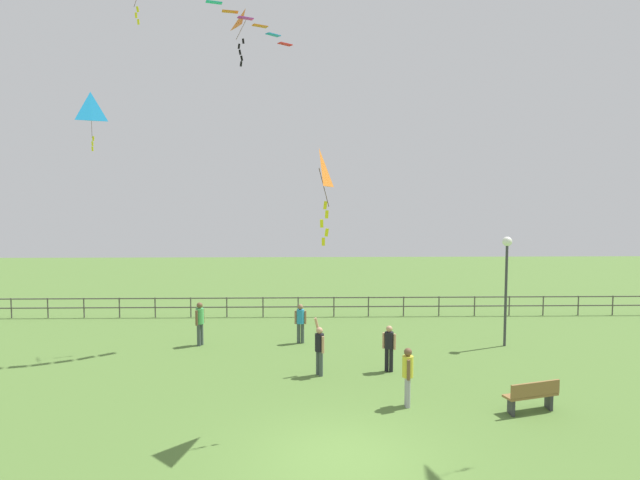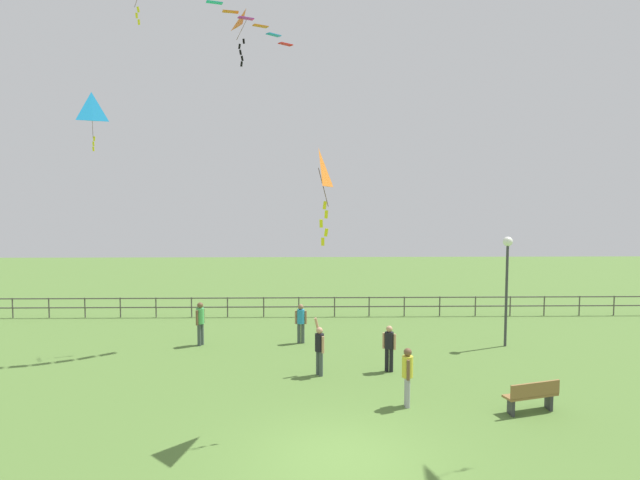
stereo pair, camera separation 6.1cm
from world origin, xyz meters
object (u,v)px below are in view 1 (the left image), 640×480
at_px(kite_1, 319,171).
at_px(kite_2, 245,23).
at_px(park_bench, 532,395).
at_px(kite_3, 91,110).
at_px(person_0, 320,347).
at_px(person_4, 389,345).
at_px(lamppost, 507,266).
at_px(person_1, 200,321).
at_px(person_3, 408,373).
at_px(person_2, 300,321).

height_order(kite_1, kite_2, kite_2).
relative_size(park_bench, kite_3, 0.62).
xyz_separation_m(person_0, kite_2, (-2.78, 4.85, 11.51)).
relative_size(park_bench, person_4, 1.03).
bearing_deg(lamppost, park_bench, -104.30).
distance_m(person_1, person_4, 7.51).
relative_size(person_0, person_3, 1.14).
bearing_deg(person_4, person_1, 154.17).
bearing_deg(kite_2, kite_3, 160.98).
relative_size(lamppost, person_2, 2.74).
xyz_separation_m(park_bench, kite_1, (-5.61, -0.61, 5.81)).
relative_size(lamppost, person_3, 2.60).
xyz_separation_m(park_bench, person_4, (-3.26, 3.43, 0.41)).
relative_size(kite_1, kite_2, 1.06).
height_order(park_bench, kite_1, kite_1).
bearing_deg(kite_1, kite_2, 107.47).
bearing_deg(park_bench, person_1, 146.19).
relative_size(park_bench, kite_2, 0.70).
relative_size(lamppost, person_4, 2.77).
bearing_deg(kite_3, person_4, -29.90).
bearing_deg(person_0, kite_1, -91.33).
height_order(person_0, person_2, person_0).
xyz_separation_m(person_4, kite_1, (-2.35, -4.04, 5.40)).
height_order(lamppost, person_3, lamppost).
xyz_separation_m(park_bench, person_2, (-6.18, 6.95, 0.42)).
xyz_separation_m(person_2, person_3, (2.98, -6.47, 0.05)).
relative_size(person_1, person_4, 1.10).
xyz_separation_m(person_4, kite_2, (-5.05, 4.52, 11.56)).
relative_size(person_0, person_2, 1.20).
bearing_deg(park_bench, person_0, 150.71).
height_order(person_0, person_3, person_0).
relative_size(lamppost, kite_2, 1.89).
distance_m(person_0, kite_3, 14.90).
distance_m(kite_2, kite_3, 7.99).
height_order(person_0, person_1, person_0).
bearing_deg(person_1, kite_1, -58.93).
height_order(person_0, kite_1, kite_1).
bearing_deg(person_4, lamppost, 31.04).
bearing_deg(person_2, person_1, -176.38).
xyz_separation_m(lamppost, person_4, (-4.88, -2.94, -2.20)).
distance_m(kite_1, kite_3, 15.00).
relative_size(person_1, kite_2, 0.75).
xyz_separation_m(person_3, kite_1, (-2.41, -1.09, 5.35)).
bearing_deg(kite_1, person_4, 59.80).
xyz_separation_m(person_3, kite_3, (-12.12, 9.89, 8.54)).
height_order(lamppost, kite_1, kite_1).
distance_m(person_2, person_4, 4.57).
bearing_deg(person_4, kite_1, -120.20).
bearing_deg(person_3, kite_2, 124.34).
relative_size(lamppost, person_1, 2.51).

